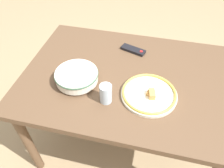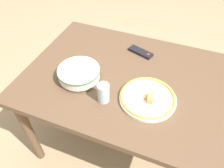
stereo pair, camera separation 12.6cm
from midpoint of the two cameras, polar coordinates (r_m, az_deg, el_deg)
ground_plane at (r=1.95m, az=5.07°, el=-14.10°), size 8.00×8.00×0.00m
dining_table at (r=1.42m, az=6.74°, el=-0.72°), size 1.29×0.93×0.74m
noodle_bowl at (r=1.32m, az=-5.95°, el=2.77°), size 0.26×0.26×0.07m
food_plate at (r=1.24m, az=12.24°, el=-3.69°), size 0.32×0.32×0.05m
tv_remote at (r=1.55m, az=9.88°, el=8.12°), size 0.18×0.11×0.02m
drinking_glass at (r=1.18m, az=0.78°, el=-2.48°), size 0.07×0.07×0.12m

